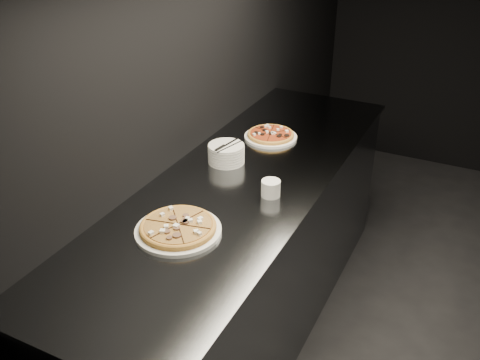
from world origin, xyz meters
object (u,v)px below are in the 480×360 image
at_px(plate_stack, 226,153).
at_px(ramekin, 271,188).
at_px(counter, 245,256).
at_px(pizza_mushroom, 178,228).
at_px(cutlery, 226,146).
at_px(pizza_tomato, 271,135).

xyz_separation_m(plate_stack, ramekin, (0.33, -0.20, -0.01)).
relative_size(counter, ramekin, 29.01).
distance_m(pizza_mushroom, ramekin, 0.47).
distance_m(pizza_mushroom, cutlery, 0.63).
distance_m(counter, pizza_mushroom, 0.71).
bearing_deg(ramekin, cutlery, 149.45).
height_order(pizza_tomato, ramekin, ramekin).
height_order(counter, pizza_tomato, pizza_tomato).
relative_size(pizza_mushroom, cutlery, 1.97).
distance_m(plate_stack, ramekin, 0.38).
bearing_deg(counter, pizza_mushroom, -93.74).
relative_size(plate_stack, ramekin, 2.09).
xyz_separation_m(counter, pizza_tomato, (-0.07, 0.46, 0.48)).
distance_m(counter, ramekin, 0.54).
bearing_deg(cutlery, pizza_tomato, 87.36).
xyz_separation_m(pizza_tomato, plate_stack, (-0.08, -0.36, 0.03)).
xyz_separation_m(pizza_tomato, ramekin, (0.25, -0.56, 0.02)).
relative_size(pizza_tomato, plate_stack, 1.76).
distance_m(plate_stack, cutlery, 0.05).
height_order(counter, plate_stack, plate_stack).
bearing_deg(counter, cutlery, 149.05).
bearing_deg(plate_stack, counter, -33.46).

